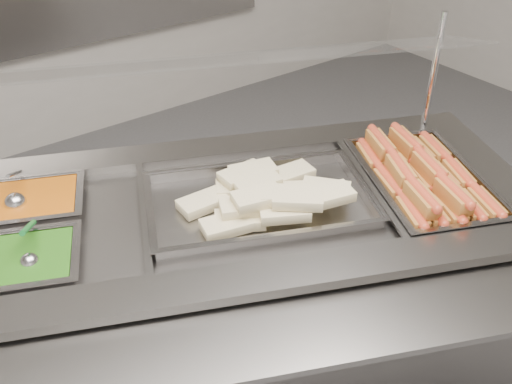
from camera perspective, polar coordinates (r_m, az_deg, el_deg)
steam_counter at (r=1.91m, az=-1.37°, el=-10.97°), size 1.89×1.40×0.83m
tray_rail at (r=1.33m, az=2.48°, el=-13.90°), size 1.61×0.95×0.05m
sneeze_guard at (r=1.66m, az=-3.12°, el=12.71°), size 1.50×0.86×0.40m
pan_hotdogs at (r=1.84m, az=16.30°, el=0.49°), size 0.49×0.59×0.09m
pan_wraps at (r=1.67m, az=0.31°, el=-1.24°), size 0.72×0.59×0.06m
pan_beans at (r=1.79m, az=-21.40°, el=-1.64°), size 0.34×0.31×0.09m
pan_peas at (r=1.58m, az=-22.32°, el=-7.22°), size 0.34×0.31×0.09m
hotdogs_in_buns at (r=1.81m, az=16.19°, el=1.55°), size 0.44×0.54×0.11m
tortilla_wraps at (r=1.64m, az=1.43°, el=-0.32°), size 0.46×0.36×0.09m
ladle at (r=1.76m, az=-22.90°, el=-0.87°), size 0.10×0.17×0.13m
serving_spoon at (r=1.54m, az=-21.70°, el=-5.96°), size 0.09×0.16×0.12m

